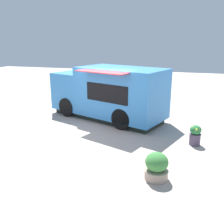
{
  "coord_description": "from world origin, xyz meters",
  "views": [
    {
      "loc": [
        -3.33,
        8.48,
        3.42
      ],
      "look_at": [
        -0.93,
        0.6,
        1.05
      ],
      "focal_mm": 40.37,
      "sensor_mm": 36.0,
      "label": 1
    }
  ],
  "objects": [
    {
      "name": "planter_flowering_near",
      "position": [
        -2.74,
        2.69,
        0.35
      ],
      "size": [
        0.62,
        0.62,
        0.72
      ],
      "color": "tan",
      "rests_on": "ground_plane"
    },
    {
      "name": "planter_flowering_far",
      "position": [
        -3.7,
        0.12,
        0.36
      ],
      "size": [
        0.39,
        0.39,
        0.69
      ],
      "color": "#51445B",
      "rests_on": "ground_plane"
    },
    {
      "name": "ground_plane",
      "position": [
        0.0,
        0.0,
        0.0
      ],
      "size": [
        40.0,
        40.0,
        0.0
      ],
      "primitive_type": "plane",
      "color": "#BBAB9E"
    },
    {
      "name": "food_truck",
      "position": [
        0.0,
        -1.9,
        1.11
      ],
      "size": [
        5.58,
        3.93,
        2.3
      ],
      "color": "#3987D3",
      "rests_on": "ground_plane"
    }
  ]
}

